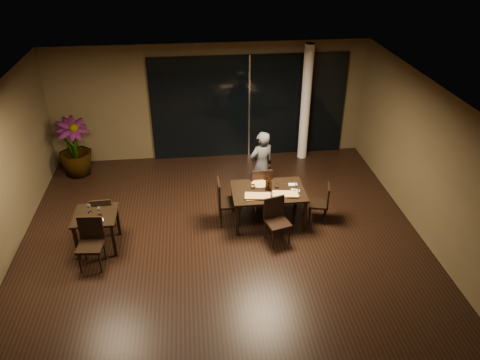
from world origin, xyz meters
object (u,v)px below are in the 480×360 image
at_px(chair_main_far, 261,185).
at_px(chair_side_far, 103,214).
at_px(chair_main_right, 322,201).
at_px(diner, 261,165).
at_px(bottle_a, 267,183).
at_px(potted_plant, 74,148).
at_px(bottle_c, 269,181).
at_px(main_table, 268,193).
at_px(chair_side_near, 91,240).
at_px(chair_main_left, 225,200).
at_px(bottle_b, 270,185).
at_px(side_table, 96,220).
at_px(chair_main_near, 276,218).

height_order(chair_main_far, chair_side_far, chair_main_far).
distance_m(chair_main_right, diner, 1.60).
bearing_deg(bottle_a, potted_plant, 149.85).
bearing_deg(potted_plant, bottle_c, -28.83).
bearing_deg(diner, main_table, 68.55).
xyz_separation_m(diner, bottle_a, (-0.03, -0.97, 0.10)).
bearing_deg(chair_side_near, bottle_a, 21.44).
xyz_separation_m(chair_main_right, chair_side_far, (-4.47, -0.00, 0.02)).
bearing_deg(chair_main_left, chair_main_far, -57.76).
relative_size(chair_main_far, chair_side_near, 1.01).
height_order(chair_main_right, diner, diner).
xyz_separation_m(chair_main_far, bottle_b, (0.11, -0.56, 0.34)).
bearing_deg(chair_side_far, main_table, 179.52).
xyz_separation_m(main_table, side_table, (-3.40, -0.50, -0.05)).
height_order(side_table, diner, diner).
relative_size(main_table, chair_side_far, 1.71).
height_order(chair_main_left, bottle_b, bottle_b).
relative_size(chair_main_far, bottle_c, 3.33).
height_order(main_table, chair_side_near, chair_side_near).
bearing_deg(chair_main_left, chair_side_far, 93.62).
height_order(diner, bottle_a, diner).
xyz_separation_m(chair_main_left, bottle_b, (0.93, -0.05, 0.33)).
xyz_separation_m(chair_main_left, potted_plant, (-3.47, 2.50, 0.17)).
bearing_deg(bottle_a, chair_main_near, -83.16).
height_order(diner, potted_plant, diner).
relative_size(side_table, bottle_a, 2.51).
height_order(side_table, chair_main_right, chair_main_right).
height_order(chair_main_far, chair_side_near, chair_main_far).
distance_m(main_table, chair_side_near, 3.58).
relative_size(chair_side_far, chair_side_near, 0.91).
distance_m(chair_main_near, bottle_c, 0.86).
height_order(chair_main_right, chair_side_far, chair_side_far).
height_order(main_table, bottle_b, bottle_b).
relative_size(main_table, chair_main_right, 1.77).
height_order(chair_main_right, bottle_a, bottle_a).
height_order(bottle_a, bottle_c, bottle_a).
bearing_deg(potted_plant, bottle_b, -30.06).
xyz_separation_m(chair_side_far, chair_side_near, (-0.09, -0.91, 0.05)).
distance_m(chair_side_near, bottle_a, 3.57).
height_order(chair_main_left, chair_side_near, chair_main_left).
distance_m(side_table, bottle_c, 3.50).
bearing_deg(main_table, chair_side_far, -178.22).
relative_size(side_table, chair_main_far, 0.82).
distance_m(chair_main_right, potted_plant, 6.10).
xyz_separation_m(diner, bottle_b, (0.03, -1.00, 0.08)).
bearing_deg(side_table, chair_side_near, -93.13).
distance_m(chair_main_right, bottle_c, 1.20).
distance_m(chair_side_near, bottle_c, 3.66).
bearing_deg(bottle_c, potted_plant, 151.17).
bearing_deg(chair_main_right, main_table, -80.91).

